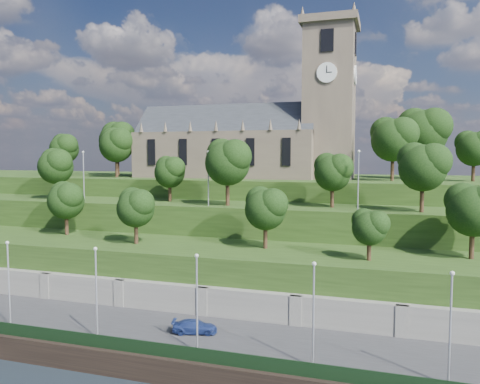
% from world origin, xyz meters
% --- Properties ---
extents(ground, '(320.00, 320.00, 0.00)m').
position_xyz_m(ground, '(0.00, 0.00, 0.00)').
color(ground, black).
rests_on(ground, ground).
extents(promenade, '(160.00, 12.00, 2.00)m').
position_xyz_m(promenade, '(0.00, 6.00, 1.00)').
color(promenade, '#2D2D30').
rests_on(promenade, ground).
extents(quay_wall, '(160.00, 0.50, 2.20)m').
position_xyz_m(quay_wall, '(0.00, -0.05, 1.10)').
color(quay_wall, black).
rests_on(quay_wall, ground).
extents(fence, '(160.00, 0.10, 1.20)m').
position_xyz_m(fence, '(0.00, 0.60, 2.60)').
color(fence, black).
rests_on(fence, promenade).
extents(retaining_wall, '(160.00, 2.10, 5.00)m').
position_xyz_m(retaining_wall, '(0.00, 11.97, 2.50)').
color(retaining_wall, slate).
rests_on(retaining_wall, ground).
extents(embankment_lower, '(160.00, 12.00, 8.00)m').
position_xyz_m(embankment_lower, '(0.00, 18.00, 4.00)').
color(embankment_lower, '#223B13').
rests_on(embankment_lower, ground).
extents(embankment_upper, '(160.00, 10.00, 12.00)m').
position_xyz_m(embankment_upper, '(0.00, 29.00, 6.00)').
color(embankment_upper, '#223B13').
rests_on(embankment_upper, ground).
extents(hilltop, '(160.00, 32.00, 15.00)m').
position_xyz_m(hilltop, '(0.00, 50.00, 7.50)').
color(hilltop, '#223B13').
rests_on(hilltop, ground).
extents(church, '(38.60, 12.35, 27.60)m').
position_xyz_m(church, '(0.79, 45.98, 22.52)').
color(church, brown).
rests_on(church, hilltop).
extents(trees_lower, '(68.72, 8.92, 8.06)m').
position_xyz_m(trees_lower, '(2.67, 18.48, 12.91)').
color(trees_lower, '#311F13').
rests_on(trees_lower, embankment_lower).
extents(trees_upper, '(60.28, 8.42, 9.29)m').
position_xyz_m(trees_upper, '(3.41, 27.86, 17.65)').
color(trees_upper, '#311F13').
rests_on(trees_upper, embankment_upper).
extents(trees_hilltop, '(77.48, 17.00, 11.94)m').
position_xyz_m(trees_hilltop, '(3.50, 45.64, 21.96)').
color(trees_hilltop, '#311F13').
rests_on(trees_hilltop, hilltop).
extents(lamp_posts_promenade, '(60.36, 0.36, 8.59)m').
position_xyz_m(lamp_posts_promenade, '(-2.00, 2.50, 6.91)').
color(lamp_posts_promenade, '#B2B2B7').
rests_on(lamp_posts_promenade, promenade).
extents(lamp_posts_upper, '(40.36, 0.36, 7.59)m').
position_xyz_m(lamp_posts_upper, '(0.00, 26.00, 16.40)').
color(lamp_posts_upper, '#B2B2B7').
rests_on(lamp_posts_upper, embankment_upper).
extents(car_right, '(4.59, 2.81, 1.24)m').
position_xyz_m(car_right, '(6.14, 6.37, 2.62)').
color(car_right, navy).
rests_on(car_right, promenade).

